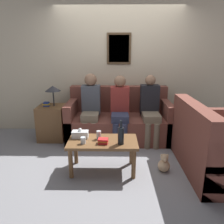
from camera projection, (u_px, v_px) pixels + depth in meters
ground_plane at (119, 149)px, 3.84m from camera, size 16.00×16.00×0.00m
wall_back at (119, 69)px, 4.46m from camera, size 9.00×0.08×2.60m
couch_main at (119, 121)px, 4.27m from camera, size 1.94×0.91×0.98m
couch_side at (213, 148)px, 3.11m from camera, size 0.91×1.46×0.98m
coffee_table at (103, 145)px, 3.07m from camera, size 0.97×0.52×0.46m
side_table_with_lamp at (52, 121)px, 4.20m from camera, size 0.49×0.49×1.05m
wine_bottle at (121, 135)px, 2.91m from camera, size 0.08×0.08×0.33m
drinking_glass at (83, 140)px, 2.94m from camera, size 0.07×0.07×0.09m
book_stack at (103, 141)px, 2.95m from camera, size 0.14×0.12×0.07m
soda_can at (99, 135)px, 3.09m from camera, size 0.07×0.07×0.12m
tissue_box at (80, 134)px, 3.14m from camera, size 0.23×0.12×0.15m
person_left at (91, 105)px, 4.04m from camera, size 0.34×0.59×1.26m
person_middle at (120, 107)px, 3.99m from camera, size 0.34×0.59×1.24m
person_right at (150, 107)px, 4.02m from camera, size 0.34×0.63×1.24m
teddy_bear at (164, 164)px, 3.12m from camera, size 0.17×0.17×0.27m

